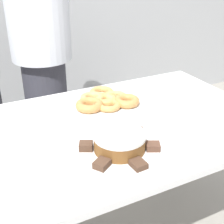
{
  "coord_description": "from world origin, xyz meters",
  "views": [
    {
      "loc": [
        -0.49,
        -1.02,
        1.36
      ],
      "look_at": [
        0.02,
        -0.0,
        0.78
      ],
      "focal_mm": 50.0,
      "sensor_mm": 36.0,
      "label": 1
    }
  ],
  "objects_px": {
    "person_standing": "(42,50)",
    "frosted_cake": "(120,142)",
    "plate_cake": "(119,150)",
    "plate_donuts": "(106,104)"
  },
  "relations": [
    {
      "from": "person_standing",
      "to": "plate_cake",
      "type": "xyz_separation_m",
      "value": [
        0.01,
        -0.95,
        -0.13
      ]
    },
    {
      "from": "person_standing",
      "to": "frosted_cake",
      "type": "height_order",
      "value": "person_standing"
    },
    {
      "from": "plate_donuts",
      "to": "frosted_cake",
      "type": "bearing_deg",
      "value": -109.03
    },
    {
      "from": "frosted_cake",
      "to": "plate_cake",
      "type": "bearing_deg",
      "value": 104.04
    },
    {
      "from": "frosted_cake",
      "to": "plate_donuts",
      "type": "bearing_deg",
      "value": 70.97
    },
    {
      "from": "person_standing",
      "to": "frosted_cake",
      "type": "bearing_deg",
      "value": -89.42
    },
    {
      "from": "person_standing",
      "to": "plate_donuts",
      "type": "distance_m",
      "value": 0.61
    },
    {
      "from": "plate_donuts",
      "to": "frosted_cake",
      "type": "distance_m",
      "value": 0.4
    },
    {
      "from": "person_standing",
      "to": "plate_donuts",
      "type": "relative_size",
      "value": 4.73
    },
    {
      "from": "plate_donuts",
      "to": "frosted_cake",
      "type": "relative_size",
      "value": 1.85
    }
  ]
}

